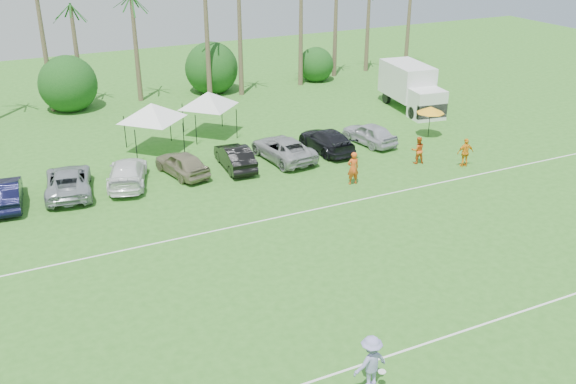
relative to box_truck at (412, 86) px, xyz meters
name	(u,v)px	position (x,y,z in m)	size (l,w,h in m)	color
field_lines	(321,275)	(-18.46, -19.10, -1.86)	(80.00, 12.10, 0.01)	white
palm_tree_4	(87,13)	(-22.46, 10.90, 5.62)	(2.40, 2.40, 8.90)	brown
palm_tree_8	(289,0)	(-5.46, 10.90, 5.62)	(2.40, 2.40, 8.90)	brown
bush_tree_1	(68,87)	(-24.46, 11.90, -0.06)	(4.00, 4.00, 4.00)	brown
bush_tree_2	(212,71)	(-12.46, 11.90, -0.06)	(4.00, 4.00, 4.00)	brown
bush_tree_3	(314,60)	(-2.46, 11.90, -0.06)	(4.00, 4.00, 4.00)	brown
sideline_player_a	(353,168)	(-11.97, -10.98, -0.87)	(0.72, 0.48, 1.99)	#E55119
sideline_player_b	(418,150)	(-6.57, -9.90, -0.98)	(0.85, 0.66, 1.75)	orange
sideline_player_c	(465,153)	(-4.24, -11.63, -0.95)	(1.07, 0.45, 1.83)	#FD9E1C
box_truck	(412,86)	(0.00, 0.00, 0.00)	(3.35, 7.01, 3.48)	white
canopy_tent_left	(151,103)	(-20.94, -0.60, 1.44)	(4.76, 4.76, 3.86)	black
canopy_tent_right	(208,92)	(-16.55, 0.96, 1.29)	(4.54, 4.54, 3.68)	black
market_umbrella	(431,110)	(-2.77, -6.05, 0.10)	(1.96, 1.96, 2.19)	black
frisbee_player	(371,362)	(-20.40, -26.13, -0.86)	(1.35, 0.85, 2.00)	#928FCB
parked_car_1	(6,193)	(-30.39, -5.42, -1.13)	(1.55, 4.45, 1.47)	black
parked_car_2	(68,181)	(-27.10, -5.15, -1.13)	(2.43, 5.27, 1.47)	#9399A0
parked_car_3	(127,173)	(-23.81, -5.31, -1.13)	(2.05, 5.05, 1.47)	white
parked_car_4	(182,163)	(-20.51, -5.31, -1.13)	(1.73, 4.30, 1.47)	gray
parked_car_5	(235,157)	(-17.22, -5.65, -1.13)	(1.55, 4.45, 1.47)	black
parked_car_6	(283,149)	(-13.93, -5.60, -1.13)	(2.43, 5.27, 1.47)	#A0A1A3
parked_car_7	(327,140)	(-10.64, -5.42, -1.13)	(2.05, 5.05, 1.47)	black
parked_car_8	(369,133)	(-7.35, -5.48, -1.13)	(1.73, 4.30, 1.47)	silver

